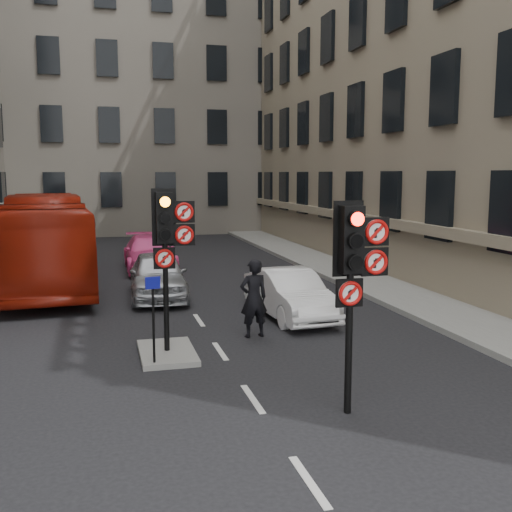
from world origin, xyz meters
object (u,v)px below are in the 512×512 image
bus_red (45,240)px  motorcycle (142,287)px  signal_near (356,262)px  car_silver (158,275)px  motorcyclist (254,298)px  car_white (290,294)px  car_pink (150,253)px  info_sign (153,307)px  signal_far (169,235)px

bus_red → motorcycle: size_ratio=7.60×
signal_near → bus_red: size_ratio=0.31×
car_silver → motorcyclist: bearing=-68.3°
signal_near → car_white: (1.04, 6.71, -1.91)m
signal_near → bus_red: bearing=113.3°
car_white → car_pink: 9.91m
car_white → motorcyclist: motorcyclist is taller
bus_red → info_sign: bearing=-79.3°
signal_far → bus_red: (-3.39, 9.90, -1.07)m
bus_red → motorcyclist: 10.50m
info_sign → bus_red: bearing=95.9°
car_silver → motorcycle: 0.70m
motorcycle → car_white: bearing=-32.0°
bus_red → motorcycle: (3.17, -3.94, -1.17)m
signal_far → info_sign: 1.68m
signal_far → bus_red: signal_far is taller
signal_far → info_sign: bearing=-118.3°
motorcycle → motorcyclist: bearing=-56.2°
signal_far → motorcyclist: 2.95m
motorcycle → bus_red: bearing=137.0°
car_pink → bus_red: bus_red is taller
car_white → bus_red: (-7.03, 7.19, 0.96)m
car_white → motorcyclist: bearing=-135.0°
car_white → motorcycle: (-3.85, 3.25, -0.21)m
car_silver → car_pink: (0.20, 5.79, -0.03)m
motorcyclist → car_silver: bearing=-78.4°
bus_red → info_sign: 11.11m
motorcyclist → car_pink: bearing=-89.1°
motorcyclist → info_sign: (-2.60, -1.82, 0.32)m
signal_near → car_pink: bearing=97.4°
signal_near → car_silver: (-2.28, 10.32, -1.83)m
car_silver → info_sign: size_ratio=2.43×
car_pink → car_white: bearing=-71.6°
signal_far → motorcyclist: (2.16, 1.01, -1.73)m
signal_near → info_sign: size_ratio=1.97×
car_pink → bus_red: (-3.90, -2.22, 0.91)m
car_silver → car_pink: size_ratio=0.89×
signal_near → motorcycle: size_ratio=2.32×
motorcyclist → info_sign: 3.18m
info_sign → signal_near: bearing=-55.9°
motorcyclist → signal_near: bearing=87.5°
signal_far → car_silver: bearing=87.1°
car_pink → bus_red: size_ratio=0.42×
signal_far → info_sign: size_ratio=1.97×
motorcycle → signal_near: bearing=-66.1°
car_silver → bus_red: (-3.71, 3.58, 0.88)m
car_white → info_sign: info_sign is taller
signal_far → motorcycle: bearing=92.0°
car_silver → info_sign: (-0.76, -7.13, 0.54)m
car_white → bus_red: bus_red is taller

